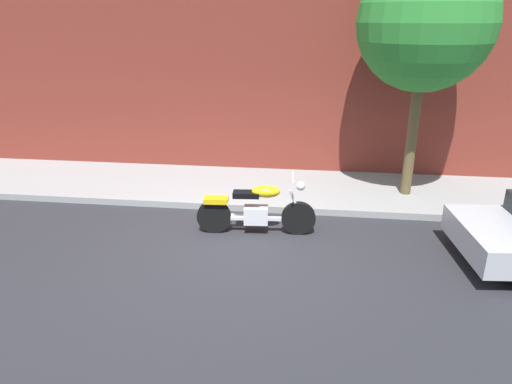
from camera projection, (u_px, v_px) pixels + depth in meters
ground_plane at (232, 245)px, 8.22m from camera, size 60.00×60.00×0.00m
sidewalk at (253, 188)px, 10.79m from camera, size 18.88×2.55×0.14m
building_facade at (261, 25)px, 10.95m from camera, size 18.88×0.50×7.22m
motorcycle at (256, 210)px, 8.54m from camera, size 2.20×0.70×1.13m
street_tree at (426, 23)px, 9.01m from camera, size 2.68×2.68×5.04m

